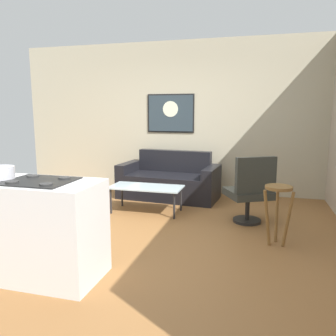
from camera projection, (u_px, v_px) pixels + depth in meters
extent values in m
cube|color=brown|center=(136.00, 235.00, 4.26)|extent=(6.40, 6.40, 0.04)
cube|color=#B2A98D|center=(180.00, 118.00, 6.33)|extent=(6.40, 0.05, 2.80)
cube|color=black|center=(169.00, 186.00, 5.97)|extent=(1.42, 0.91, 0.42)
cube|color=black|center=(175.00, 161.00, 6.20)|extent=(1.37, 0.27, 0.39)
cube|color=black|center=(130.00, 178.00, 6.21)|extent=(0.25, 0.82, 0.60)
cube|color=black|center=(211.00, 185.00, 5.69)|extent=(0.25, 0.82, 0.60)
cube|color=silver|center=(146.00, 187.00, 5.10)|extent=(1.09, 0.51, 0.02)
cylinder|color=#232326|center=(111.00, 201.00, 5.05)|extent=(0.03, 0.03, 0.38)
cylinder|color=#232326|center=(174.00, 206.00, 4.80)|extent=(0.03, 0.03, 0.38)
cylinder|color=#232326|center=(122.00, 194.00, 5.46)|extent=(0.03, 0.03, 0.38)
cylinder|color=#232326|center=(181.00, 199.00, 5.21)|extent=(0.03, 0.03, 0.38)
cylinder|color=black|center=(247.00, 220.00, 4.70)|extent=(0.39, 0.39, 0.04)
cylinder|color=black|center=(247.00, 206.00, 4.66)|extent=(0.06, 0.06, 0.38)
cube|color=#2F322E|center=(248.00, 193.00, 4.63)|extent=(0.74, 0.73, 0.10)
cube|color=#2F322E|center=(256.00, 175.00, 4.39)|extent=(0.53, 0.33, 0.48)
cylinder|color=brown|center=(279.00, 187.00, 3.79)|extent=(0.31, 0.31, 0.03)
cylinder|color=brown|center=(277.00, 214.00, 3.98)|extent=(0.04, 0.13, 0.66)
cylinder|color=brown|center=(267.00, 218.00, 3.82)|extent=(0.13, 0.09, 0.66)
cylinder|color=brown|center=(288.00, 220.00, 3.76)|extent=(0.13, 0.09, 0.66)
cube|color=silver|center=(14.00, 227.00, 3.17)|extent=(1.68, 0.61, 0.90)
cube|color=black|center=(39.00, 181.00, 3.01)|extent=(0.60, 0.49, 0.01)
cylinder|color=#2D2D2D|center=(12.00, 182.00, 2.92)|extent=(0.11, 0.11, 0.01)
cylinder|color=#2D2D2D|center=(46.00, 184.00, 2.83)|extent=(0.11, 0.11, 0.01)
cylinder|color=#2D2D2D|center=(33.00, 176.00, 3.19)|extent=(0.11, 0.11, 0.01)
cylinder|color=#2D2D2D|center=(64.00, 178.00, 3.10)|extent=(0.11, 0.11, 0.01)
cube|color=black|center=(171.00, 113.00, 6.33)|extent=(0.90, 0.01, 0.72)
cube|color=#2B3840|center=(171.00, 113.00, 6.32)|extent=(0.85, 0.02, 0.67)
cylinder|color=silver|center=(170.00, 109.00, 6.29)|extent=(0.29, 0.01, 0.29)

